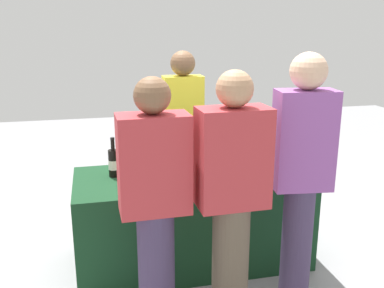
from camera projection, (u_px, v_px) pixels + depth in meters
ground_plane at (192, 259)px, 3.61m from camera, size 12.00×12.00×0.00m
tasting_table at (192, 218)px, 3.51m from camera, size 1.83×0.80×0.75m
wine_bottle_0 at (114, 163)px, 3.34m from camera, size 0.08×0.08×0.31m
wine_bottle_1 at (139, 161)px, 3.38m from camera, size 0.08×0.08×0.33m
wine_bottle_2 at (153, 160)px, 3.38m from camera, size 0.08×0.08×0.32m
wine_bottle_3 at (232, 153)px, 3.56m from camera, size 0.07×0.07×0.33m
wine_bottle_4 at (251, 150)px, 3.67m from camera, size 0.08×0.08×0.31m
wine_glass_0 at (175, 173)px, 3.14m from camera, size 0.07×0.07×0.14m
wine_glass_1 at (205, 165)px, 3.32m from camera, size 0.07×0.07×0.14m
wine_glass_2 at (226, 166)px, 3.34m from camera, size 0.06×0.06×0.12m
wine_glass_3 at (260, 166)px, 3.30m from camera, size 0.07×0.07×0.14m
server_pouring at (183, 132)px, 4.01m from camera, size 0.36×0.22×1.67m
guest_0 at (155, 201)px, 2.60m from camera, size 0.42×0.24×1.61m
guest_1 at (232, 195)px, 2.64m from camera, size 0.44×0.25×1.64m
guest_2 at (301, 173)px, 2.80m from camera, size 0.40×0.25×1.73m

